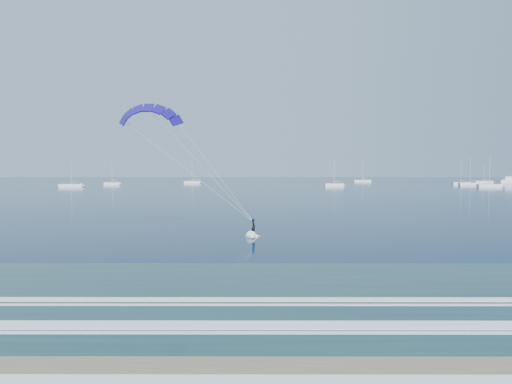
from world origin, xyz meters
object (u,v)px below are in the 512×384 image
object	(u,v)px
sailboat_4	(362,181)
sailboat_7	(484,182)
sailboat_2	(192,182)
sailboat_6	(489,185)
sailboat_5	(461,183)
sailboat_3	(334,185)
sailboat_8	(470,184)
sailboat_0	(71,185)
motor_yacht	(511,181)
kitesurfer_rig	(199,163)
sailboat_1	(112,183)

from	to	relation	value
sailboat_4	sailboat_7	world-z (taller)	sailboat_4
sailboat_7	sailboat_2	bearing A→B (deg)	-177.94
sailboat_2	sailboat_6	distance (m)	141.42
sailboat_6	sailboat_5	bearing A→B (deg)	86.03
sailboat_2	sailboat_4	world-z (taller)	sailboat_4
sailboat_3	sailboat_8	xyz separation A→B (m)	(64.75, 12.58, 0.01)
sailboat_0	sailboat_5	bearing A→B (deg)	9.55
sailboat_5	sailboat_8	distance (m)	8.27
motor_yacht	sailboat_0	bearing A→B (deg)	-166.57
sailboat_3	sailboat_6	bearing A→B (deg)	-9.15
motor_yacht	sailboat_6	bearing A→B (deg)	-126.22
kitesurfer_rig	sailboat_3	xyz separation A→B (m)	(39.33, 151.53, -6.89)
sailboat_0	sailboat_5	distance (m)	177.37
sailboat_0	sailboat_3	xyz separation A→B (m)	(110.62, 8.59, -0.01)
sailboat_0	sailboat_1	bearing A→B (deg)	72.74
sailboat_4	sailboat_5	distance (m)	63.45
sailboat_2	sailboat_8	bearing A→B (deg)	-13.78
sailboat_2	sailboat_7	distance (m)	158.20
sailboat_0	sailboat_1	size ratio (longest dim) A/B	1.29
sailboat_5	sailboat_8	bearing A→B (deg)	-86.81
kitesurfer_rig	sailboat_3	distance (m)	156.70
sailboat_6	sailboat_7	distance (m)	66.94
sailboat_3	sailboat_8	distance (m)	65.96
sailboat_2	sailboat_1	bearing A→B (deg)	-141.96
sailboat_3	sailboat_4	world-z (taller)	sailboat_4
sailboat_3	sailboat_1	bearing A→B (deg)	169.78
sailboat_8	sailboat_2	bearing A→B (deg)	166.22
sailboat_6	sailboat_0	bearing A→B (deg)	179.53
kitesurfer_rig	sailboat_1	size ratio (longest dim) A/B	1.49
sailboat_1	sailboat_0	bearing A→B (deg)	-107.26
kitesurfer_rig	sailboat_2	size ratio (longest dim) A/B	1.34
sailboat_0	sailboat_6	bearing A→B (deg)	-0.47
kitesurfer_rig	sailboat_2	distance (m)	198.88
sailboat_2	sailboat_0	bearing A→B (deg)	-128.37
sailboat_8	sailboat_1	bearing A→B (deg)	177.99
kitesurfer_rig	sailboat_6	distance (m)	174.27
sailboat_2	sailboat_5	distance (m)	134.57
sailboat_3	sailboat_5	bearing A→B (deg)	17.96
sailboat_7	sailboat_0	bearing A→B (deg)	-163.50
sailboat_0	sailboat_6	size ratio (longest dim) A/B	1.03
sailboat_2	sailboat_5	bearing A→B (deg)	-10.41
motor_yacht	sailboat_0	xyz separation A→B (m)	(-210.63, -50.28, -0.74)
motor_yacht	sailboat_8	bearing A→B (deg)	-140.46
sailboat_1	sailboat_5	distance (m)	166.53
sailboat_0	sailboat_2	distance (m)	68.55
kitesurfer_rig	sailboat_4	xyz separation A→B (m)	(68.55, 225.25, -6.88)
kitesurfer_rig	sailboat_2	bearing A→B (deg)	98.31
sailboat_3	sailboat_5	size ratio (longest dim) A/B	1.00
kitesurfer_rig	sailboat_6	bearing A→B (deg)	54.36
sailboat_0	sailboat_5	size ratio (longest dim) A/B	1.18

